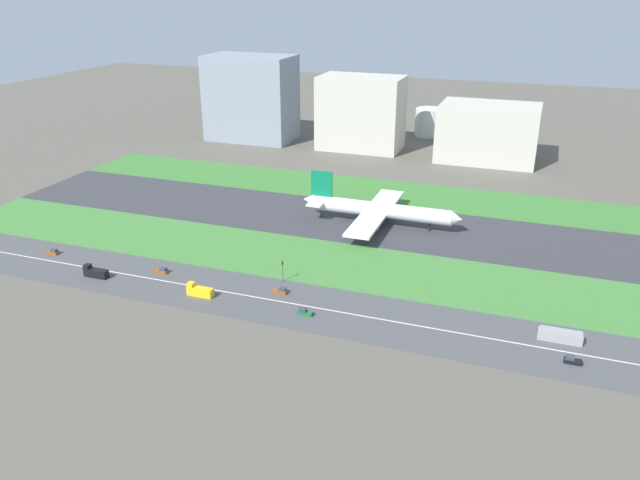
{
  "coord_description": "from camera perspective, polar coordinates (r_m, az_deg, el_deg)",
  "views": [
    {
      "loc": [
        77.27,
        -227.11,
        91.18
      ],
      "look_at": [
        8.36,
        -36.5,
        6.0
      ],
      "focal_mm": 35.04,
      "sensor_mm": 36.0,
      "label": 1
    }
  ],
  "objects": [
    {
      "name": "ground_plane",
      "position": [
        256.64,
        1.02,
        1.98
      ],
      "size": [
        800.0,
        800.0,
        0.0
      ],
      "primitive_type": "plane",
      "color": "#5B564C"
    },
    {
      "name": "runway",
      "position": [
        256.63,
        1.02,
        1.99
      ],
      "size": [
        280.0,
        46.0,
        0.1
      ],
      "primitive_type": "cube",
      "color": "#38383D",
      "rests_on": "ground_plane"
    },
    {
      "name": "grass_median_north",
      "position": [
        293.53,
        3.62,
        4.66
      ],
      "size": [
        280.0,
        36.0,
        0.1
      ],
      "primitive_type": "cube",
      "color": "#3D7A33",
      "rests_on": "ground_plane"
    },
    {
      "name": "grass_median_south",
      "position": [
        221.17,
        -2.43,
        -1.56
      ],
      "size": [
        280.0,
        36.0,
        0.1
      ],
      "primitive_type": "cube",
      "color": "#427F38",
      "rests_on": "ground_plane"
    },
    {
      "name": "highway",
      "position": [
        195.01,
        -5.99,
        -5.2
      ],
      "size": [
        280.0,
        28.0,
        0.1
      ],
      "primitive_type": "cube",
      "color": "#4C4C4F",
      "rests_on": "ground_plane"
    },
    {
      "name": "highway_centerline",
      "position": [
        194.98,
        -5.99,
        -5.19
      ],
      "size": [
        266.0,
        0.5,
        0.01
      ],
      "primitive_type": "cube",
      "color": "silver",
      "rests_on": "highway"
    },
    {
      "name": "airliner",
      "position": [
        249.33,
        5.21,
        2.78
      ],
      "size": [
        65.0,
        56.0,
        19.7
      ],
      "color": "white",
      "rests_on": "runway"
    },
    {
      "name": "car_3",
      "position": [
        183.93,
        -1.42,
        -6.6
      ],
      "size": [
        4.4,
        1.8,
        2.0
      ],
      "rotation": [
        0.0,
        0.0,
        3.14
      ],
      "color": "#19662D",
      "rests_on": "highway"
    },
    {
      "name": "car_0",
      "position": [
        174.93,
        22.03,
        -10.15
      ],
      "size": [
        4.4,
        1.8,
        2.0
      ],
      "rotation": [
        0.0,
        0.0,
        3.14
      ],
      "color": "black",
      "rests_on": "highway"
    },
    {
      "name": "car_2",
      "position": [
        242.43,
        -23.21,
        -1.01
      ],
      "size": [
        4.4,
        1.8,
        2.0
      ],
      "color": "brown",
      "rests_on": "highway"
    },
    {
      "name": "truck_1",
      "position": [
        197.54,
        -10.95,
        -4.6
      ],
      "size": [
        8.4,
        2.5,
        4.0
      ],
      "rotation": [
        0.0,
        0.0,
        3.14
      ],
      "color": "yellow",
      "rests_on": "highway"
    },
    {
      "name": "car_1",
      "position": [
        196.08,
        -3.61,
        -4.66
      ],
      "size": [
        4.4,
        1.8,
        2.0
      ],
      "color": "brown",
      "rests_on": "highway"
    },
    {
      "name": "bus_0",
      "position": [
        182.87,
        21.09,
        -8.16
      ],
      "size": [
        11.6,
        2.5,
        3.5
      ],
      "color": "#99999E",
      "rests_on": "highway"
    },
    {
      "name": "truck_0",
      "position": [
        218.76,
        -19.82,
        -2.81
      ],
      "size": [
        8.4,
        2.5,
        4.0
      ],
      "rotation": [
        0.0,
        0.0,
        3.14
      ],
      "color": "black",
      "rests_on": "highway"
    },
    {
      "name": "car_4",
      "position": [
        215.47,
        -14.25,
        -2.72
      ],
      "size": [
        4.4,
        1.8,
        2.0
      ],
      "color": "brown",
      "rests_on": "highway"
    },
    {
      "name": "traffic_light",
      "position": [
        202.1,
        -3.43,
        -2.71
      ],
      "size": [
        0.36,
        0.5,
        7.2
      ],
      "color": "#4C4C51",
      "rests_on": "highway"
    },
    {
      "name": "terminal_building",
      "position": [
        385.67,
        -6.31,
        12.76
      ],
      "size": [
        51.2,
        30.24,
        49.69
      ],
      "primitive_type": "cube",
      "color": "gray",
      "rests_on": "ground_plane"
    },
    {
      "name": "hangar_building",
      "position": [
        362.05,
        3.75,
        11.49
      ],
      "size": [
        46.73,
        27.17,
        41.05
      ],
      "primitive_type": "cube",
      "color": "beige",
      "rests_on": "ground_plane"
    },
    {
      "name": "office_tower",
      "position": [
        350.64,
        15.09,
        9.45
      ],
      "size": [
        51.53,
        35.3,
        29.69
      ],
      "primitive_type": "cube",
      "color": "beige",
      "rests_on": "ground_plane"
    },
    {
      "name": "fuel_tank_west",
      "position": [
        400.55,
        9.95,
        10.55
      ],
      "size": [
        17.47,
        17.47,
        17.0
      ],
      "primitive_type": "cylinder",
      "color": "silver",
      "rests_on": "ground_plane"
    }
  ]
}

